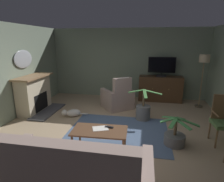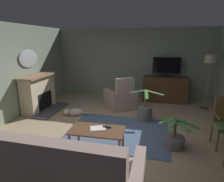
% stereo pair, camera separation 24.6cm
% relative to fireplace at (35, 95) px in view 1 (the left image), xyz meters
% --- Properties ---
extents(ground_plane, '(6.39, 6.95, 0.04)m').
position_rel_fireplace_xyz_m(ground_plane, '(2.61, -1.06, -0.56)').
color(ground_plane, tan).
extents(wall_back, '(6.39, 0.10, 2.60)m').
position_rel_fireplace_xyz_m(wall_back, '(2.61, 2.16, 0.76)').
color(wall_back, gray).
rests_on(wall_back, ground_plane).
extents(rug_central, '(2.38, 1.86, 0.01)m').
position_rel_fireplace_xyz_m(rug_central, '(2.72, -0.90, -0.53)').
color(rug_central, slate).
rests_on(rug_central, ground_plane).
extents(fireplace, '(0.90, 1.42, 1.13)m').
position_rel_fireplace_xyz_m(fireplace, '(0.00, 0.00, 0.00)').
color(fireplace, '#4C4C51').
rests_on(fireplace, ground_plane).
extents(wall_mirror_oval, '(0.06, 0.83, 0.53)m').
position_rel_fireplace_xyz_m(wall_mirror_oval, '(-0.25, -0.00, 1.08)').
color(wall_mirror_oval, '#B2B7BF').
extents(tv_cabinet, '(1.53, 0.53, 0.91)m').
position_rel_fireplace_xyz_m(tv_cabinet, '(3.85, 1.81, -0.11)').
color(tv_cabinet, '#352315').
rests_on(tv_cabinet, ground_plane).
extents(television, '(0.94, 0.20, 0.69)m').
position_rel_fireplace_xyz_m(television, '(3.85, 1.76, 0.74)').
color(television, black).
rests_on(television, tv_cabinet).
extents(coffee_table, '(1.08, 0.60, 0.46)m').
position_rel_fireplace_xyz_m(coffee_table, '(2.48, -1.79, -0.12)').
color(coffee_table, brown).
rests_on(coffee_table, ground_plane).
extents(tv_remote, '(0.18, 0.07, 0.02)m').
position_rel_fireplace_xyz_m(tv_remote, '(2.65, -1.65, -0.06)').
color(tv_remote, black).
rests_on(tv_remote, coffee_table).
extents(folded_newspaper, '(0.36, 0.31, 0.01)m').
position_rel_fireplace_xyz_m(folded_newspaper, '(2.48, -1.73, -0.07)').
color(folded_newspaper, silver).
rests_on(folded_newspaper, coffee_table).
extents(sofa_floral, '(2.10, 0.95, 1.04)m').
position_rel_fireplace_xyz_m(sofa_floral, '(2.41, -3.00, -0.20)').
color(sofa_floral, '#A3897F').
rests_on(sofa_floral, ground_plane).
extents(armchair_facing_sofa, '(1.16, 1.15, 1.07)m').
position_rel_fireplace_xyz_m(armchair_facing_sofa, '(2.47, 0.73, -0.20)').
color(armchair_facing_sofa, '#A3897F').
rests_on(armchair_facing_sofa, ground_plane).
extents(potted_plant_leafy_by_curtain, '(0.78, 0.68, 0.63)m').
position_rel_fireplace_xyz_m(potted_plant_leafy_by_curtain, '(3.97, -1.26, -0.39)').
color(potted_plant_leafy_by_curtain, slate).
rests_on(potted_plant_leafy_by_curtain, ground_plane).
extents(potted_plant_on_hearth_side, '(0.91, 0.74, 0.88)m').
position_rel_fireplace_xyz_m(potted_plant_on_hearth_side, '(3.29, -0.05, -0.31)').
color(potted_plant_on_hearth_side, slate).
rests_on(potted_plant_on_hearth_side, ground_plane).
extents(cat, '(0.72, 0.37, 0.24)m').
position_rel_fireplace_xyz_m(cat, '(1.26, -0.21, -0.42)').
color(cat, beige).
rests_on(cat, ground_plane).
extents(floor_lamp, '(0.32, 0.32, 1.73)m').
position_rel_fireplace_xyz_m(floor_lamp, '(5.11, 1.35, 0.88)').
color(floor_lamp, '#4C4233').
rests_on(floor_lamp, ground_plane).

